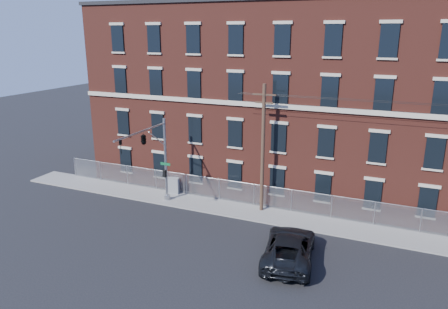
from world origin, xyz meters
TOP-DOWN VIEW (x-y plane):
  - ground at (0.00, 0.00)m, footprint 140.00×140.00m
  - sidewalk at (12.00, 5.00)m, footprint 65.00×3.00m
  - mill_building at (12.00, 13.93)m, footprint 55.30×14.32m
  - chain_link_fence at (12.00, 6.30)m, footprint 59.06×0.06m
  - traffic_signal_mast at (-6.00, 2.18)m, footprint 0.90×6.75m
  - utility_pole_near at (2.00, 5.60)m, footprint 1.80×0.28m
  - pickup_truck at (5.97, -0.88)m, footprint 3.88×6.74m
  - utility_cabinet at (-6.31, 6.00)m, footprint 1.21×0.77m

SIDE VIEW (x-z plane):
  - ground at x=0.00m, z-range 0.00..0.00m
  - sidewalk at x=12.00m, z-range 0.00..0.12m
  - utility_cabinet at x=-6.31m, z-range 0.12..1.51m
  - pickup_truck at x=5.97m, z-range 0.00..1.77m
  - chain_link_fence at x=12.00m, z-range 0.13..1.98m
  - utility_pole_near at x=2.00m, z-range 0.34..10.34m
  - traffic_signal_mast at x=-6.00m, z-range 1.89..8.89m
  - mill_building at x=12.00m, z-range 0.00..16.30m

